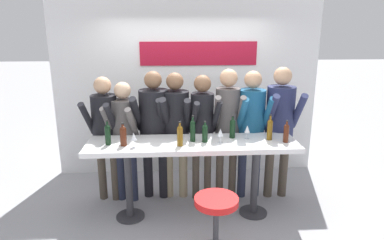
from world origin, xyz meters
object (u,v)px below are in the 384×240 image
Objects in this scene: person_center at (175,122)px; wine_bottle_1 at (180,135)px; wine_bottle_4 at (193,130)px; wine_glass_2 at (220,133)px; person_far_right at (251,121)px; wine_bottle_2 at (205,132)px; bar_stool at (216,217)px; person_center_right at (202,123)px; wine_glass_1 at (247,129)px; person_far_left at (105,125)px; wine_bottle_6 at (123,135)px; wine_bottle_0 at (232,128)px; wine_bottle_3 at (108,134)px; person_left at (124,129)px; person_right at (228,119)px; wine_bottle_5 at (286,132)px; person_rightmost at (280,119)px; person_center_left at (154,122)px; wine_glass_0 at (134,137)px; tasting_table at (192,153)px; wine_bottle_7 at (270,128)px.

person_center is 5.99× the size of wine_bottle_1.
wine_bottle_4 reaches higher than wine_glass_2.
person_far_right reaches higher than wine_bottle_2.
bar_stool is 0.39× the size of person_center_right.
wine_glass_1 is (0.88, -0.45, 0.02)m from person_center.
wine_bottle_2 is (1.29, -0.51, 0.04)m from person_far_left.
wine_bottle_6 is 1.51m from wine_glass_1.
wine_bottle_0 is 1.52m from wine_bottle_3.
person_left is at bearing 155.50° from wine_bottle_2.
person_center is 6.37× the size of wine_bottle_6.
wine_bottle_0 is (0.32, 0.94, 0.68)m from bar_stool.
person_right is 6.61× the size of wine_bottle_5.
person_far_left is at bearing -174.00° from person_center.
person_far_left is 2.33m from wine_bottle_5.
wine_bottle_3 is at bearing 174.10° from wine_bottle_1.
person_rightmost reaches higher than wine_bottle_3.
bar_stool is at bearing -108.48° from wine_bottle_0.
wine_bottle_1 is 0.86m from wine_glass_1.
person_rightmost reaches higher than wine_bottle_2.
person_rightmost is 1.01m from wine_glass_2.
person_center_left is 0.99m from person_right.
person_far_left is 1.96m from person_far_right.
wine_bottle_1 is 0.33m from wine_bottle_2.
person_far_left is 0.66m from wine_bottle_6.
wine_glass_0 is at bearing -18.47° from wine_bottle_3.
person_center_right reaches higher than wine_glass_2.
person_right is at bearing 44.13° from tasting_table.
wine_bottle_5 is 1.82m from wine_glass_0.
wine_bottle_6 is at bearing -174.33° from wine_glass_1.
person_far_right is at bearing 10.92° from person_far_left.
wine_bottle_5 is (1.33, -0.60, 0.02)m from person_center.
wine_bottle_1 is at bearing -20.63° from person_far_left.
person_rightmost is 0.53m from wine_bottle_5.
person_left is 0.40m from person_center_left.
wine_bottle_4 is 1.02× the size of wine_bottle_7.
wine_glass_2 is (1.47, -0.55, 0.04)m from person_far_left.
wine_bottle_7 is at bearing -75.55° from person_far_right.
wine_bottle_4 is (-0.16, -0.44, 0.04)m from person_center_right.
person_left is 5.63× the size of wine_bottle_1.
person_far_left is 6.60× the size of wine_bottle_2.
person_center_right is at bearing 70.38° from wine_bottle_4.
person_right is at bearing 174.38° from person_far_right.
person_center is 0.83m from wine_glass_0.
person_left reaches higher than wine_bottle_2.
wine_bottle_0 is at bearing -156.83° from person_rightmost.
person_center is at bearing 112.49° from wine_bottle_4.
wine_glass_1 is (0.68, 0.04, -0.02)m from wine_bottle_4.
person_far_right is at bearing 70.11° from wine_glass_1.
person_left is (-0.88, 0.46, 0.18)m from tasting_table.
wine_bottle_5 is 0.86× the size of wine_bottle_7.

